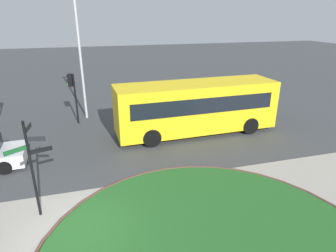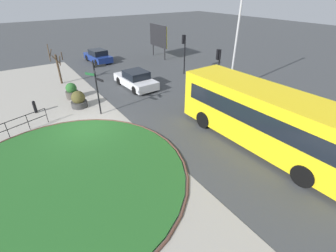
{
  "view_description": "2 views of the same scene",
  "coord_description": "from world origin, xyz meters",
  "px_view_note": "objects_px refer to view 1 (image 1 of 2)",
  "views": [
    {
      "loc": [
        0.76,
        -8.04,
        6.67
      ],
      "look_at": [
        4.18,
        4.1,
        1.77
      ],
      "focal_mm": 30.82,
      "sensor_mm": 36.0,
      "label": 1
    },
    {
      "loc": [
        12.87,
        -2.94,
        7.27
      ],
      "look_at": [
        3.68,
        3.28,
        0.84
      ],
      "focal_mm": 25.57,
      "sensor_mm": 36.0,
      "label": 2
    }
  ],
  "objects_px": {
    "bus_yellow": "(196,106)",
    "traffic_light_near": "(72,88)",
    "signpost_directional": "(32,161)",
    "lamppost_tall": "(79,46)"
  },
  "relations": [
    {
      "from": "traffic_light_near",
      "to": "bus_yellow",
      "type": "bearing_deg",
      "value": 167.25
    },
    {
      "from": "signpost_directional",
      "to": "bus_yellow",
      "type": "distance_m",
      "value": 9.87
    },
    {
      "from": "signpost_directional",
      "to": "lamppost_tall",
      "type": "distance_m",
      "value": 10.71
    },
    {
      "from": "signpost_directional",
      "to": "lamppost_tall",
      "type": "relative_size",
      "value": 0.4
    },
    {
      "from": "signpost_directional",
      "to": "lamppost_tall",
      "type": "height_order",
      "value": "lamppost_tall"
    },
    {
      "from": "bus_yellow",
      "to": "signpost_directional",
      "type": "bearing_deg",
      "value": -146.2
    },
    {
      "from": "traffic_light_near",
      "to": "signpost_directional",
      "type": "bearing_deg",
      "value": 97.85
    },
    {
      "from": "bus_yellow",
      "to": "traffic_light_near",
      "type": "height_order",
      "value": "traffic_light_near"
    },
    {
      "from": "bus_yellow",
      "to": "traffic_light_near",
      "type": "relative_size",
      "value": 2.92
    },
    {
      "from": "bus_yellow",
      "to": "traffic_light_near",
      "type": "bearing_deg",
      "value": 151.16
    }
  ]
}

